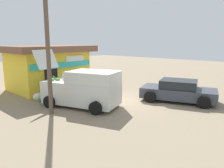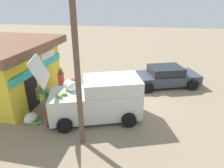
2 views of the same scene
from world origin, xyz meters
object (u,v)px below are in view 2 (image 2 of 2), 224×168
storefront_bar (8,70)px  paint_bucket (74,82)px  customer_bending (45,95)px  vendor_standing (61,81)px  unloaded_banana_pile (31,119)px  delivery_van (98,99)px  parked_sedan (165,76)px

storefront_bar → paint_bucket: 3.85m
customer_bending → vendor_standing: bearing=-7.6°
unloaded_banana_pile → storefront_bar: bearing=46.8°
vendor_standing → customer_bending: (-1.53, 0.20, -0.08)m
storefront_bar → unloaded_banana_pile: size_ratio=6.79×
delivery_van → customer_bending: (0.11, 2.63, -0.06)m
parked_sedan → unloaded_banana_pile: 8.15m
storefront_bar → unloaded_banana_pile: (-2.19, -2.34, -1.43)m
storefront_bar → parked_sedan: bearing=-70.4°
storefront_bar → parked_sedan: storefront_bar is taller
delivery_van → customer_bending: delivery_van is taller
delivery_van → paint_bucket: (3.49, 2.45, -0.77)m
unloaded_banana_pile → paint_bucket: bearing=-5.7°
storefront_bar → vendor_standing: bearing=-82.3°
unloaded_banana_pile → delivery_van: bearing=-72.1°
vendor_standing → storefront_bar: bearing=97.7°
delivery_van → unloaded_banana_pile: 3.13m
delivery_van → vendor_standing: delivery_van is taller
paint_bucket → unloaded_banana_pile: bearing=174.3°
delivery_van → paint_bucket: delivery_van is taller
storefront_bar → delivery_van: size_ratio=1.22×
delivery_van → parked_sedan: 5.46m
customer_bending → paint_bucket: customer_bending is taller
paint_bucket → delivery_van: bearing=-145.0°
customer_bending → unloaded_banana_pile: 1.28m
parked_sedan → unloaded_banana_pile: bearing=130.0°
vendor_standing → paint_bucket: 2.02m
delivery_van → vendor_standing: size_ratio=2.79×
storefront_bar → paint_bucket: size_ratio=15.15×
vendor_standing → paint_bucket: bearing=0.6°
parked_sedan → customer_bending: customer_bending is taller
parked_sedan → unloaded_banana_pile: parked_sedan is taller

